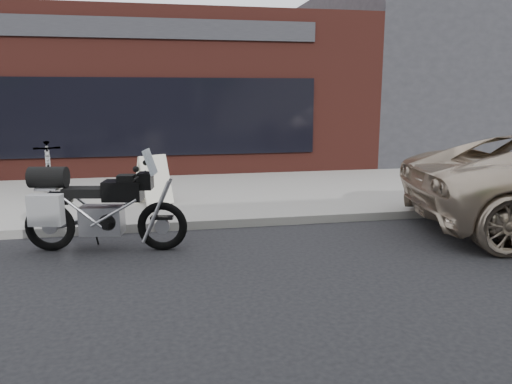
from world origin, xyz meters
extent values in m
plane|color=black|center=(0.00, 0.00, 0.00)|extent=(120.00, 120.00, 0.00)
cube|color=gray|center=(0.00, 7.00, 0.07)|extent=(44.00, 6.00, 0.15)
cube|color=#4E1F19|center=(-2.00, 14.00, 2.25)|extent=(14.00, 10.00, 4.50)
cube|color=black|center=(-2.00, 8.97, 1.70)|extent=(10.00, 0.08, 2.00)
cube|color=#27272C|center=(-2.00, 8.97, 3.90)|extent=(10.00, 0.08, 0.50)
cube|color=#27272C|center=(10.00, 14.00, 3.00)|extent=(10.00, 10.00, 6.00)
torus|color=black|center=(-2.82, 3.27, 0.36)|extent=(0.75, 0.25, 0.74)
torus|color=black|center=(-1.18, 2.98, 0.36)|extent=(0.75, 0.25, 0.74)
cube|color=#B7B7BC|center=(-2.05, 3.14, 0.46)|extent=(0.66, 0.43, 0.42)
cube|color=black|center=(-1.73, 3.08, 0.91)|extent=(0.61, 0.45, 0.29)
cube|color=black|center=(-2.27, 3.18, 0.88)|extent=(0.65, 0.41, 0.13)
cube|color=black|center=(-2.65, 3.24, 0.80)|extent=(0.37, 0.30, 0.15)
cube|color=black|center=(-1.40, 3.02, 1.05)|extent=(0.24, 0.30, 0.24)
cube|color=silver|center=(-1.33, 3.01, 1.33)|extent=(0.21, 0.35, 0.37)
cylinder|color=black|center=(-1.48, 3.03, 1.13)|extent=(0.17, 0.77, 0.03)
cube|color=#B7B7BC|center=(-2.78, 3.27, 0.95)|extent=(0.36, 0.38, 0.03)
cube|color=gray|center=(-2.79, 2.98, 0.69)|extent=(0.49, 0.28, 0.44)
cylinder|color=black|center=(-2.78, 3.27, 1.11)|extent=(0.58, 0.40, 0.31)
cylinder|color=#B7B7BC|center=(-2.46, 3.39, 0.39)|extent=(0.62, 0.20, 0.21)
imported|color=gray|center=(-3.56, 7.03, 0.71)|extent=(0.90, 1.93, 1.12)
cube|color=silver|center=(-1.26, 5.49, 0.63)|extent=(0.67, 0.57, 0.96)
cube|color=silver|center=(-1.40, 5.71, 0.63)|extent=(0.67, 0.57, 0.96)
camera|label=1|loc=(-1.19, -4.31, 2.30)|focal=35.00mm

